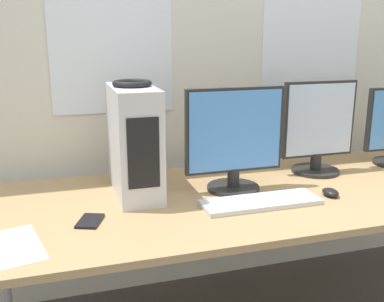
# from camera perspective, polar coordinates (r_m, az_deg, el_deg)

# --- Properties ---
(wall_back) EXTENTS (8.00, 0.07, 2.70)m
(wall_back) POSITION_cam_1_polar(r_m,az_deg,el_deg) (2.43, 3.10, 13.91)
(wall_back) COLOR beige
(wall_back) RESTS_ON ground_plane
(desk) EXTENTS (2.40, 0.91, 0.71)m
(desk) POSITION_cam_1_polar(r_m,az_deg,el_deg) (2.02, 8.53, -6.15)
(desk) COLOR tan
(desk) RESTS_ON ground_plane
(pc_tower) EXTENTS (0.18, 0.42, 0.47)m
(pc_tower) POSITION_cam_1_polar(r_m,az_deg,el_deg) (1.93, -7.37, 1.26)
(pc_tower) COLOR silver
(pc_tower) RESTS_ON desk
(headphones) EXTENTS (0.16, 0.16, 0.02)m
(headphones) POSITION_cam_1_polar(r_m,az_deg,el_deg) (1.89, -7.62, 8.52)
(headphones) COLOR black
(headphones) RESTS_ON pc_tower
(monitor_main) EXTENTS (0.44, 0.23, 0.46)m
(monitor_main) POSITION_cam_1_polar(r_m,az_deg,el_deg) (1.96, 5.40, 1.37)
(monitor_main) COLOR black
(monitor_main) RESTS_ON desk
(monitor_right_near) EXTENTS (0.38, 0.23, 0.46)m
(monitor_right_near) POSITION_cam_1_polar(r_m,az_deg,el_deg) (2.29, 15.74, 2.68)
(monitor_right_near) COLOR black
(monitor_right_near) RESTS_ON desk
(keyboard) EXTENTS (0.49, 0.16, 0.02)m
(keyboard) POSITION_cam_1_polar(r_m,az_deg,el_deg) (1.86, 8.72, -6.40)
(keyboard) COLOR silver
(keyboard) RESTS_ON desk
(mouse) EXTENTS (0.06, 0.09, 0.03)m
(mouse) POSITION_cam_1_polar(r_m,az_deg,el_deg) (2.02, 17.17, -5.04)
(mouse) COLOR black
(mouse) RESTS_ON desk
(cell_phone) EXTENTS (0.12, 0.15, 0.01)m
(cell_phone) POSITION_cam_1_polar(r_m,az_deg,el_deg) (1.72, -12.83, -8.66)
(cell_phone) COLOR black
(cell_phone) RESTS_ON desk
(paper_sheet_left) EXTENTS (0.27, 0.34, 0.00)m
(paper_sheet_left) POSITION_cam_1_polar(r_m,az_deg,el_deg) (1.61, -22.49, -11.29)
(paper_sheet_left) COLOR white
(paper_sheet_left) RESTS_ON desk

